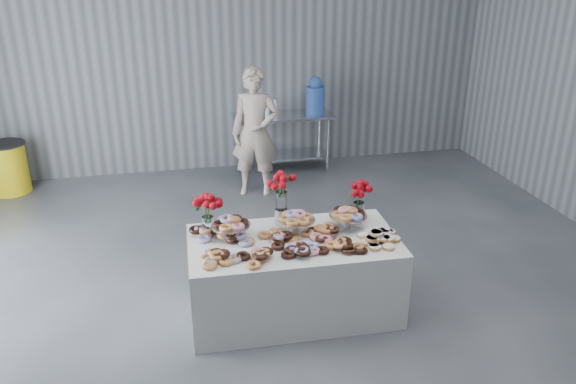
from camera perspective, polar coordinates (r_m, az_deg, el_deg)
The scene contains 16 objects.
ground at distance 5.14m, azimuth 0.71°, elevation -14.58°, with size 9.00×9.00×0.00m, color #35383D.
room_walls at distance 4.11m, azimuth -3.20°, elevation 16.08°, with size 8.04×9.04×4.02m.
display_table at distance 5.28m, azimuth 0.56°, elevation -8.47°, with size 1.90×1.00×0.75m, color silver.
prep_table at distance 8.61m, azimuth -0.51°, elevation 6.05°, with size 1.50×0.60×0.90m.
donut_mounds at distance 5.03m, azimuth 0.70°, elevation -4.68°, with size 1.80×0.80×0.09m, color #DC9050, non-canonical shape.
cake_stand_left at distance 5.10m, azimuth -5.83°, elevation -3.22°, with size 0.36×0.36×0.17m.
cake_stand_mid at distance 5.17m, azimuth 0.80°, elevation -2.69°, with size 0.36×0.36×0.17m.
cake_stand_right at distance 5.29m, azimuth 6.13°, elevation -2.24°, with size 0.36×0.36×0.17m.
danish_pile at distance 5.13m, azimuth 9.18°, elevation -4.31°, with size 0.48×0.48×0.11m, color silver, non-canonical shape.
bouquet_left at distance 5.11m, azimuth -8.24°, elevation -1.32°, with size 0.26×0.26×0.42m.
bouquet_right at distance 5.39m, azimuth 7.28°, elevation 0.06°, with size 0.26×0.26×0.42m.
bouquet_center at distance 5.24m, azimuth -0.69°, elevation 0.52°, with size 0.26×0.26×0.57m.
water_jug at distance 8.59m, azimuth 2.79°, elevation 9.64°, with size 0.28×0.28×0.55m.
drink_bottles at distance 8.35m, azimuth -2.55°, elevation 8.44°, with size 0.54×0.08×0.27m, color #268C33, non-canonical shape.
person at distance 7.72m, azimuth -3.35°, elevation 6.06°, with size 0.65×0.42×1.77m, color #CC8C93.
trash_barrel at distance 8.82m, azimuth -26.56°, elevation 2.20°, with size 0.56×0.56×0.72m.
Camera 1 is at (-0.93, -3.96, 3.13)m, focal length 35.00 mm.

